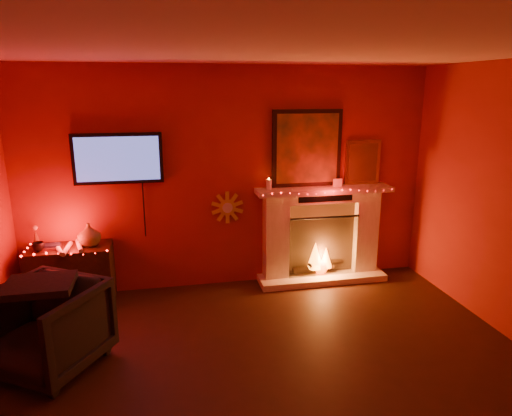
% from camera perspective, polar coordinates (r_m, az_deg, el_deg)
% --- Properties ---
extents(room, '(5.00, 5.00, 5.00)m').
position_cam_1_polar(room, '(3.21, 3.56, -4.81)').
color(room, black).
rests_on(room, ground).
extents(floor, '(5.00, 5.00, 0.00)m').
position_cam_1_polar(floor, '(3.88, 3.21, -23.98)').
color(floor, black).
rests_on(floor, ground).
extents(fireplace, '(1.72, 0.40, 2.18)m').
position_cam_1_polar(fireplace, '(5.90, 8.10, -2.16)').
color(fireplace, silver).
rests_on(fireplace, floor).
extents(tv, '(1.00, 0.07, 1.24)m').
position_cam_1_polar(tv, '(5.45, -16.85, 5.91)').
color(tv, black).
rests_on(tv, room).
extents(sunburst_clock, '(0.40, 0.03, 0.40)m').
position_cam_1_polar(sunburst_clock, '(5.63, -3.60, 0.06)').
color(sunburst_clock, gold).
rests_on(sunburst_clock, room).
extents(console_table, '(0.91, 0.55, 0.96)m').
position_cam_1_polar(console_table, '(5.66, -21.98, -7.50)').
color(console_table, black).
rests_on(console_table, floor).
extents(armchair, '(1.18, 1.18, 0.79)m').
position_cam_1_polar(armchair, '(4.51, -24.74, -13.43)').
color(armchair, black).
rests_on(armchair, floor).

